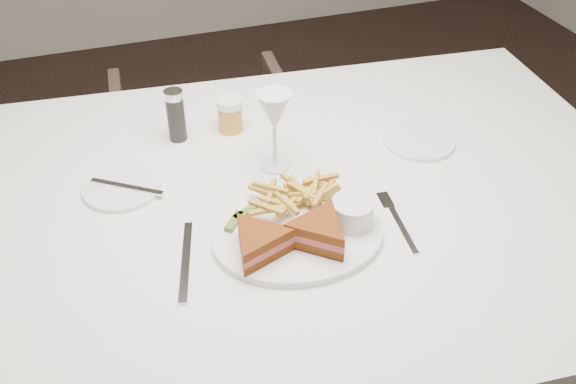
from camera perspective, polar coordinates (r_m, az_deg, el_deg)
The scene contains 3 objects.
table at distance 1.55m, azimuth -0.61°, elevation -11.36°, with size 1.55×1.04×0.75m, color white.
chair_far at distance 2.21m, azimuth -7.09°, elevation 3.17°, with size 0.58×0.55×0.60m, color #46342B.
table_setting at distance 1.24m, azimuth -0.32°, elevation -0.23°, with size 0.82×0.64×0.18m.
Camera 1 is at (-0.19, -0.95, 1.55)m, focal length 40.00 mm.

